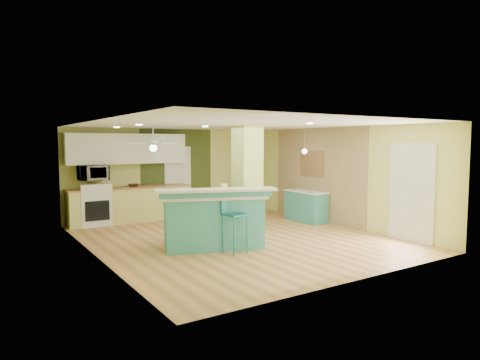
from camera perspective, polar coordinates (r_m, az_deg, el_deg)
name	(u,v)px	position (r m, az deg, el deg)	size (l,w,h in m)	color
floor	(235,238)	(9.56, -0.62, -7.76)	(6.00, 7.00, 0.01)	#A6753A
ceiling	(235,124)	(9.34, -0.64, 7.44)	(6.00, 7.00, 0.01)	white
wall_back	(171,173)	(12.47, -9.24, 0.97)	(6.00, 0.01, 2.50)	#CFD472
wall_front	(359,199)	(6.68, 15.60, -2.51)	(6.00, 0.01, 2.50)	#CFD472
wall_left	(95,190)	(8.18, -18.75, -1.26)	(0.01, 7.00, 2.50)	#CFD472
wall_right	(334,176)	(11.25, 12.43, 0.50)	(0.01, 7.00, 2.50)	#CFD472
wood_panel	(317,175)	(11.67, 10.28, 0.69)	(0.02, 3.40, 2.50)	#8B714F
olive_accent	(177,172)	(12.53, -8.37, 1.00)	(2.20, 0.02, 2.50)	#3A481D
interior_door	(178,181)	(12.52, -8.31, -0.14)	(0.82, 0.05, 2.00)	white
french_door	(411,193)	(9.77, 21.88, -1.57)	(0.04, 1.08, 2.10)	silver
column	(247,179)	(10.14, 0.97, 0.14)	(0.55, 0.55, 2.50)	#C8E369
kitchen_run	(130,204)	(11.80, -14.40, -3.14)	(3.25, 0.63, 0.94)	#DCDE74
stove	(94,208)	(11.53, -18.87, -3.50)	(0.76, 0.66, 1.08)	white
upper_cabinets	(128,149)	(11.80, -14.74, 4.06)	(3.20, 0.34, 0.80)	white
microwave	(93,173)	(11.45, -19.01, 0.92)	(0.70, 0.48, 0.39)	silver
ceiling_fan	(153,144)	(10.63, -11.50, 4.73)	(1.41, 1.41, 0.61)	silver
pendant_lamp	(304,151)	(11.53, 8.59, 3.82)	(0.14, 0.14, 0.69)	white
wall_decor	(312,163)	(11.78, 9.56, 2.20)	(0.03, 0.90, 0.70)	brown
peninsula	(213,219)	(8.65, -3.61, -5.25)	(2.45, 1.88, 1.23)	teal
bar_stool	(232,212)	(8.18, -1.01, -4.28)	(0.44, 0.44, 1.17)	#1B6C7C
side_counter	(306,206)	(11.66, 8.77, -3.44)	(0.54, 1.27, 0.82)	teal
fruit_bowl	(133,185)	(11.73, -14.03, -0.69)	(0.31, 0.31, 0.07)	#3D2519
canister	(224,188)	(9.03, -2.19, -1.07)	(0.15, 0.15, 0.17)	yellow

